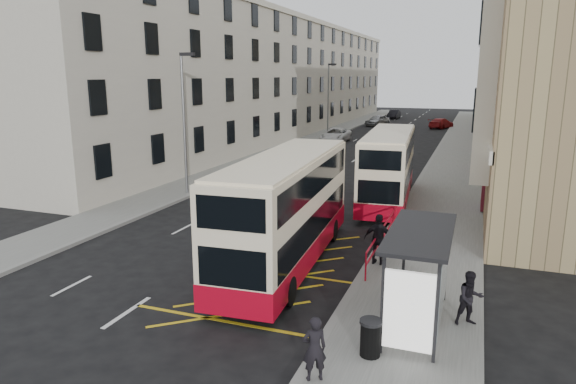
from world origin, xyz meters
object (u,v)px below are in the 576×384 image
at_px(litter_bin, 370,337).
at_px(white_van, 336,135).
at_px(bus_shelter, 423,261).
at_px(car_red, 441,123).
at_px(street_lamp_near, 184,116).
at_px(pedestrian_mid, 470,298).
at_px(street_lamp_far, 329,96).
at_px(double_decker_rear, 388,167).
at_px(car_dark, 394,114).
at_px(pedestrian_near, 314,348).
at_px(pedestrian_far, 379,239).
at_px(double_decker_front, 287,210).
at_px(car_silver, 377,120).

bearing_deg(litter_bin, white_van, 106.26).
distance_m(bus_shelter, car_red, 58.05).
distance_m(street_lamp_near, litter_bin, 20.07).
xyz_separation_m(street_lamp_near, pedestrian_mid, (15.93, -11.55, -3.71)).
relative_size(street_lamp_near, white_van, 1.50).
height_order(street_lamp_far, double_decker_rear, street_lamp_far).
bearing_deg(pedestrian_mid, car_red, 68.41).
relative_size(bus_shelter, car_dark, 0.99).
height_order(street_lamp_near, pedestrian_near, street_lamp_near).
bearing_deg(pedestrian_far, double_decker_front, 20.46).
relative_size(bus_shelter, white_van, 0.80).
relative_size(double_decker_front, pedestrian_mid, 6.76).
bearing_deg(car_silver, street_lamp_near, -73.10).
xyz_separation_m(street_lamp_near, double_decker_front, (9.45, -8.64, -2.54)).
bearing_deg(pedestrian_near, bus_shelter, -153.25).
distance_m(pedestrian_mid, car_dark, 71.39).
xyz_separation_m(street_lamp_far, white_van, (1.79, -3.31, -3.90)).
xyz_separation_m(bus_shelter, car_silver, (-12.11, 58.28, -1.37)).
bearing_deg(street_lamp_near, double_decker_rear, 10.62).
bearing_deg(double_decker_rear, litter_bin, -86.41).
distance_m(pedestrian_mid, car_silver, 58.97).
height_order(double_decker_front, car_silver, double_decker_front).
xyz_separation_m(pedestrian_mid, white_van, (-14.14, 38.24, -0.18)).
height_order(bus_shelter, car_red, bus_shelter).
distance_m(double_decker_front, pedestrian_near, 7.75).
height_order(bus_shelter, pedestrian_near, bus_shelter).
xyz_separation_m(white_van, car_silver, (0.79, 19.19, 0.03)).
bearing_deg(pedestrian_far, street_lamp_far, -66.20).
distance_m(street_lamp_far, car_silver, 16.55).
bearing_deg(litter_bin, car_dark, 98.45).
height_order(pedestrian_far, car_silver, pedestrian_far).
relative_size(litter_bin, white_van, 0.18).
relative_size(street_lamp_far, car_red, 1.73).
bearing_deg(street_lamp_far, street_lamp_near, -90.00).
xyz_separation_m(double_decker_front, litter_bin, (4.24, -5.47, -1.46)).
distance_m(litter_bin, car_dark, 73.55).
bearing_deg(pedestrian_mid, litter_bin, -157.60).
bearing_deg(litter_bin, pedestrian_mid, 48.80).
xyz_separation_m(pedestrian_near, pedestrian_far, (0.00, 7.82, 0.17)).
relative_size(pedestrian_near, car_red, 0.33).
height_order(white_van, car_red, white_van).
height_order(street_lamp_far, car_dark, street_lamp_far).
bearing_deg(car_red, bus_shelter, 114.06).
bearing_deg(car_silver, pedestrian_far, -59.20).
height_order(street_lamp_far, white_van, street_lamp_far).
bearing_deg(street_lamp_far, pedestrian_far, -71.41).
bearing_deg(car_dark, street_lamp_near, -91.35).
bearing_deg(pedestrian_mid, street_lamp_far, 84.58).
height_order(white_van, car_silver, car_silver).
bearing_deg(double_decker_front, street_lamp_far, 100.15).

